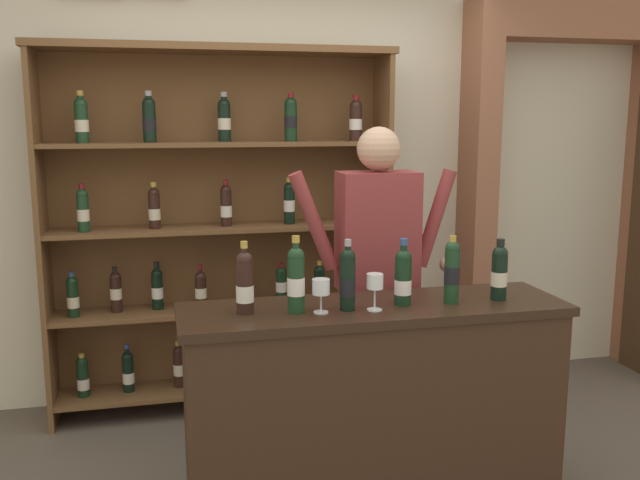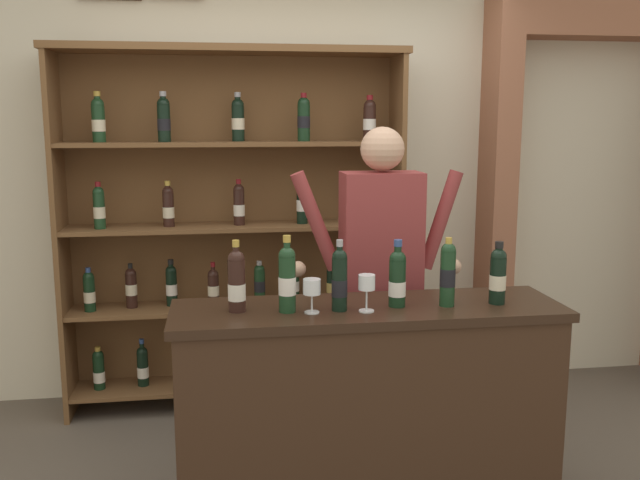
{
  "view_description": "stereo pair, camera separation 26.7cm",
  "coord_description": "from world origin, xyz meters",
  "px_view_note": "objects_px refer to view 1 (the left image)",
  "views": [
    {
      "loc": [
        -0.73,
        -2.75,
        1.77
      ],
      "look_at": [
        0.0,
        0.37,
        1.2
      ],
      "focal_mm": 38.85,
      "sensor_mm": 36.0,
      "label": 1
    },
    {
      "loc": [
        -0.47,
        -2.8,
        1.77
      ],
      "look_at": [
        0.0,
        0.37,
        1.2
      ],
      "focal_mm": 38.85,
      "sensor_mm": 36.0,
      "label": 2
    }
  ],
  "objects_px": {
    "tasting_bottle_chianti": "(348,279)",
    "wine_glass_left": "(375,284)",
    "tasting_counter": "(373,411)",
    "tasting_bottle_bianco": "(296,278)",
    "wine_glass_spare": "(321,289)",
    "tasting_bottle_rosso": "(452,270)",
    "tasting_bottle_riserva": "(499,271)",
    "wine_shelf": "(220,224)",
    "tasting_bottle_brunello": "(403,276)",
    "shopkeeper": "(377,258)",
    "tasting_bottle_grappa": "(245,282)"
  },
  "relations": [
    {
      "from": "tasting_bottle_grappa",
      "to": "tasting_bottle_bianco",
      "type": "xyz_separation_m",
      "value": [
        0.21,
        -0.04,
        0.01
      ]
    },
    {
      "from": "shopkeeper",
      "to": "tasting_bottle_riserva",
      "type": "height_order",
      "value": "shopkeeper"
    },
    {
      "from": "tasting_bottle_riserva",
      "to": "wine_glass_left",
      "type": "height_order",
      "value": "tasting_bottle_riserva"
    },
    {
      "from": "tasting_bottle_bianco",
      "to": "wine_glass_left",
      "type": "xyz_separation_m",
      "value": [
        0.33,
        -0.04,
        -0.03
      ]
    },
    {
      "from": "shopkeeper",
      "to": "wine_glass_spare",
      "type": "relative_size",
      "value": 12.04
    },
    {
      "from": "wine_shelf",
      "to": "tasting_counter",
      "type": "bearing_deg",
      "value": -68.68
    },
    {
      "from": "tasting_counter",
      "to": "tasting_bottle_bianco",
      "type": "distance_m",
      "value": 0.72
    },
    {
      "from": "wine_shelf",
      "to": "wine_glass_spare",
      "type": "bearing_deg",
      "value": -78.91
    },
    {
      "from": "wine_shelf",
      "to": "wine_glass_left",
      "type": "height_order",
      "value": "wine_shelf"
    },
    {
      "from": "wine_glass_spare",
      "to": "tasting_bottle_bianco",
      "type": "bearing_deg",
      "value": 162.63
    },
    {
      "from": "tasting_bottle_brunello",
      "to": "shopkeeper",
      "type": "bearing_deg",
      "value": 84.34
    },
    {
      "from": "wine_shelf",
      "to": "tasting_bottle_brunello",
      "type": "height_order",
      "value": "wine_shelf"
    },
    {
      "from": "tasting_bottle_chianti",
      "to": "tasting_bottle_rosso",
      "type": "height_order",
      "value": "tasting_bottle_chianti"
    },
    {
      "from": "tasting_bottle_chianti",
      "to": "wine_glass_spare",
      "type": "relative_size",
      "value": 2.1
    },
    {
      "from": "tasting_bottle_bianco",
      "to": "tasting_bottle_rosso",
      "type": "xyz_separation_m",
      "value": [
        0.69,
        -0.01,
        -0.0
      ]
    },
    {
      "from": "tasting_bottle_grappa",
      "to": "tasting_bottle_chianti",
      "type": "relative_size",
      "value": 1.0
    },
    {
      "from": "shopkeeper",
      "to": "tasting_counter",
      "type": "bearing_deg",
      "value": -108.81
    },
    {
      "from": "tasting_bottle_chianti",
      "to": "tasting_bottle_rosso",
      "type": "bearing_deg",
      "value": 0.49
    },
    {
      "from": "tasting_bottle_brunello",
      "to": "wine_glass_spare",
      "type": "xyz_separation_m",
      "value": [
        -0.37,
        -0.05,
        -0.02
      ]
    },
    {
      "from": "tasting_counter",
      "to": "tasting_bottle_grappa",
      "type": "distance_m",
      "value": 0.83
    },
    {
      "from": "tasting_bottle_grappa",
      "to": "wine_glass_spare",
      "type": "xyz_separation_m",
      "value": [
        0.3,
        -0.07,
        -0.03
      ]
    },
    {
      "from": "shopkeeper",
      "to": "tasting_bottle_brunello",
      "type": "xyz_separation_m",
      "value": [
        -0.05,
        -0.53,
        0.03
      ]
    },
    {
      "from": "wine_shelf",
      "to": "tasting_counter",
      "type": "distance_m",
      "value": 1.61
    },
    {
      "from": "tasting_bottle_riserva",
      "to": "tasting_bottle_chianti",
      "type": "bearing_deg",
      "value": -179.32
    },
    {
      "from": "tasting_bottle_bianco",
      "to": "tasting_bottle_rosso",
      "type": "height_order",
      "value": "tasting_bottle_bianco"
    },
    {
      "from": "shopkeeper",
      "to": "tasting_bottle_riserva",
      "type": "xyz_separation_m",
      "value": [
        0.39,
        -0.55,
        0.03
      ]
    },
    {
      "from": "tasting_bottle_chianti",
      "to": "wine_glass_left",
      "type": "xyz_separation_m",
      "value": [
        0.11,
        -0.03,
        -0.02
      ]
    },
    {
      "from": "tasting_bottle_bianco",
      "to": "tasting_bottle_brunello",
      "type": "bearing_deg",
      "value": 1.97
    },
    {
      "from": "tasting_counter",
      "to": "tasting_bottle_chianti",
      "type": "distance_m",
      "value": 0.64
    },
    {
      "from": "shopkeeper",
      "to": "tasting_bottle_grappa",
      "type": "xyz_separation_m",
      "value": [
        -0.73,
        -0.5,
        0.04
      ]
    },
    {
      "from": "tasting_bottle_chianti",
      "to": "wine_glass_spare",
      "type": "height_order",
      "value": "tasting_bottle_chianti"
    },
    {
      "from": "tasting_counter",
      "to": "wine_glass_left",
      "type": "height_order",
      "value": "wine_glass_left"
    },
    {
      "from": "tasting_bottle_rosso",
      "to": "tasting_bottle_grappa",
      "type": "bearing_deg",
      "value": 176.93
    },
    {
      "from": "wine_shelf",
      "to": "tasting_bottle_riserva",
      "type": "bearing_deg",
      "value": -52.1
    },
    {
      "from": "tasting_counter",
      "to": "tasting_bottle_grappa",
      "type": "xyz_separation_m",
      "value": [
        -0.56,
        0.0,
        0.62
      ]
    },
    {
      "from": "tasting_bottle_riserva",
      "to": "wine_glass_left",
      "type": "relative_size",
      "value": 1.75
    },
    {
      "from": "wine_glass_left",
      "to": "wine_shelf",
      "type": "bearing_deg",
      "value": 109.36
    },
    {
      "from": "tasting_bottle_bianco",
      "to": "tasting_bottle_brunello",
      "type": "relative_size",
      "value": 1.11
    },
    {
      "from": "tasting_bottle_rosso",
      "to": "wine_glass_spare",
      "type": "bearing_deg",
      "value": -177.73
    },
    {
      "from": "wine_shelf",
      "to": "wine_glass_spare",
      "type": "xyz_separation_m",
      "value": [
        0.28,
        -1.43,
        -0.06
      ]
    },
    {
      "from": "tasting_bottle_riserva",
      "to": "wine_shelf",
      "type": "bearing_deg",
      "value": 127.9
    },
    {
      "from": "tasting_bottle_rosso",
      "to": "tasting_bottle_riserva",
      "type": "height_order",
      "value": "tasting_bottle_rosso"
    },
    {
      "from": "tasting_bottle_brunello",
      "to": "tasting_bottle_rosso",
      "type": "relative_size",
      "value": 0.97
    },
    {
      "from": "tasting_bottle_chianti",
      "to": "wine_glass_left",
      "type": "height_order",
      "value": "tasting_bottle_chianti"
    },
    {
      "from": "tasting_bottle_bianco",
      "to": "wine_shelf",
      "type": "bearing_deg",
      "value": 97.42
    },
    {
      "from": "tasting_bottle_chianti",
      "to": "tasting_counter",
      "type": "bearing_deg",
      "value": 19.62
    },
    {
      "from": "tasting_bottle_brunello",
      "to": "wine_glass_spare",
      "type": "relative_size",
      "value": 2.02
    },
    {
      "from": "tasting_bottle_rosso",
      "to": "tasting_bottle_riserva",
      "type": "xyz_separation_m",
      "value": [
        0.23,
        0.0,
        -0.02
      ]
    },
    {
      "from": "wine_glass_spare",
      "to": "tasting_bottle_brunello",
      "type": "bearing_deg",
      "value": 7.17
    },
    {
      "from": "wine_shelf",
      "to": "tasting_bottle_riserva",
      "type": "xyz_separation_m",
      "value": [
        1.09,
        -1.41,
        -0.04
      ]
    }
  ]
}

